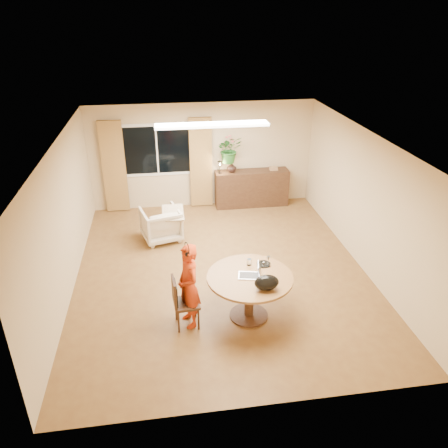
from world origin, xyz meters
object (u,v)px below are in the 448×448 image
object	(u,v)px
dining_chair	(187,302)
sideboard	(252,188)
armchair	(161,224)
dining_table	(250,285)
child	(189,286)

from	to	relation	value
dining_chair	sideboard	distance (m)	4.93
armchair	sideboard	world-z (taller)	sideboard
dining_table	armchair	size ratio (longest dim) A/B	1.71
dining_table	child	size ratio (longest dim) A/B	0.97
child	dining_chair	bearing A→B (deg)	-65.85
dining_table	child	world-z (taller)	child
dining_table	dining_chair	world-z (taller)	dining_chair
dining_table	sideboard	size ratio (longest dim) A/B	0.74
dining_table	dining_chair	bearing A→B (deg)	-176.22
dining_table	sideboard	bearing A→B (deg)	77.84
sideboard	dining_chair	bearing A→B (deg)	-113.69
dining_chair	armchair	xyz separation A→B (m)	(-0.35, 2.98, -0.08)
child	sideboard	bearing A→B (deg)	139.48
dining_chair	sideboard	xyz separation A→B (m)	(1.98, 4.51, 0.02)
sideboard	child	bearing A→B (deg)	-113.39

